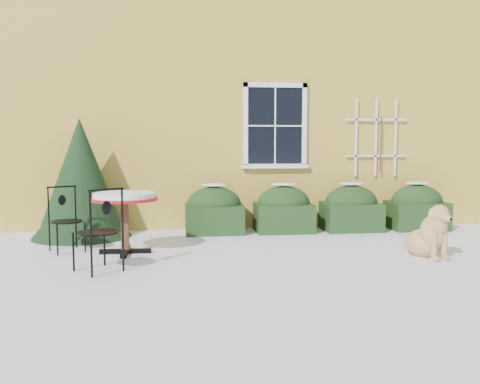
{
  "coord_description": "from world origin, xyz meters",
  "views": [
    {
      "loc": [
        -0.95,
        -7.17,
        1.69
      ],
      "look_at": [
        0.0,
        1.0,
        0.9
      ],
      "focal_mm": 40.0,
      "sensor_mm": 36.0,
      "label": 1
    }
  ],
  "objects": [
    {
      "name": "dog",
      "position": [
        2.68,
        0.11,
        0.32
      ],
      "size": [
        0.65,
        0.91,
        0.81
      ],
      "rotation": [
        0.0,
        0.0,
        0.28
      ],
      "color": "#DEAB63",
      "rests_on": "ground"
    },
    {
      "name": "hedge_row",
      "position": [
        1.65,
        2.55,
        0.4
      ],
      "size": [
        4.95,
        0.8,
        0.91
      ],
      "color": "black",
      "rests_on": "ground"
    },
    {
      "name": "evergreen_shrub",
      "position": [
        -2.64,
        2.4,
        0.84
      ],
      "size": [
        1.72,
        1.72,
        2.09
      ],
      "rotation": [
        0.0,
        0.0,
        0.28
      ],
      "color": "black",
      "rests_on": "ground"
    },
    {
      "name": "house",
      "position": [
        0.0,
        7.0,
        3.22
      ],
      "size": [
        12.4,
        8.4,
        6.4
      ],
      "color": "gold",
      "rests_on": "ground"
    },
    {
      "name": "ground",
      "position": [
        0.0,
        0.0,
        0.0
      ],
      "size": [
        80.0,
        80.0,
        0.0
      ],
      "primitive_type": "plane",
      "color": "white",
      "rests_on": "ground"
    },
    {
      "name": "bistro_table",
      "position": [
        -1.75,
        0.89,
        0.77
      ],
      "size": [
        0.99,
        0.99,
        0.92
      ],
      "rotation": [
        0.0,
        0.0,
        0.18
      ],
      "color": "black",
      "rests_on": "ground"
    },
    {
      "name": "patio_chair_far",
      "position": [
        -2.67,
        1.17,
        0.5
      ],
      "size": [
        0.6,
        0.59,
        0.99
      ],
      "rotation": [
        0.0,
        0.0,
        0.49
      ],
      "color": "black",
      "rests_on": "ground"
    },
    {
      "name": "patio_chair_near",
      "position": [
        -1.96,
        -0.23,
        0.55
      ],
      "size": [
        0.68,
        0.68,
        1.09
      ],
      "rotation": [
        0.0,
        0.0,
        3.82
      ],
      "color": "black",
      "rests_on": "ground"
    }
  ]
}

